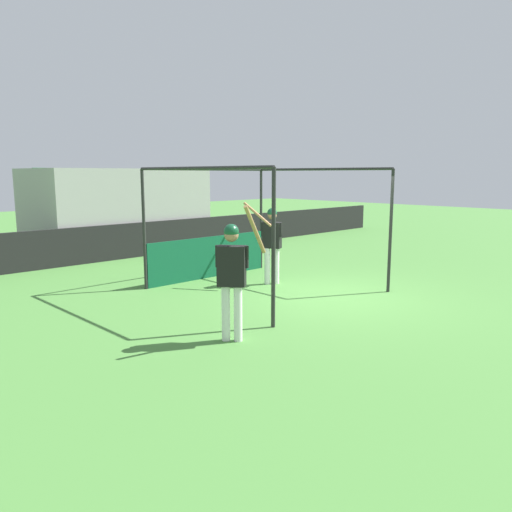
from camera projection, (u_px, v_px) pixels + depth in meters
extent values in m
plane|color=#477F38|center=(331.00, 296.00, 10.58)|extent=(60.00, 60.00, 0.00)
cube|color=black|center=(145.00, 239.00, 15.61)|extent=(24.00, 0.12, 1.06)
cube|color=#9E9E99|center=(117.00, 210.00, 16.65)|extent=(5.40, 3.20, 2.71)
cube|color=#195B33|center=(78.00, 224.00, 14.52)|extent=(0.45, 0.40, 0.10)
cube|color=#195B33|center=(75.00, 216.00, 14.61)|extent=(0.45, 0.06, 0.40)
cube|color=#195B33|center=(96.00, 223.00, 14.90)|extent=(0.45, 0.40, 0.10)
cube|color=#195B33|center=(93.00, 214.00, 14.99)|extent=(0.45, 0.06, 0.40)
cube|color=#195B33|center=(113.00, 221.00, 15.27)|extent=(0.45, 0.40, 0.10)
cube|color=#195B33|center=(109.00, 213.00, 15.36)|extent=(0.45, 0.06, 0.40)
cube|color=#195B33|center=(129.00, 220.00, 15.65)|extent=(0.45, 0.40, 0.10)
cube|color=#195B33|center=(125.00, 213.00, 15.74)|extent=(0.45, 0.06, 0.40)
cube|color=#195B33|center=(144.00, 219.00, 16.03)|extent=(0.45, 0.40, 0.10)
cube|color=#195B33|center=(141.00, 212.00, 16.12)|extent=(0.45, 0.06, 0.40)
cube|color=#195B33|center=(158.00, 218.00, 16.41)|extent=(0.45, 0.40, 0.10)
cube|color=#195B33|center=(155.00, 211.00, 16.50)|extent=(0.45, 0.06, 0.40)
cube|color=#195B33|center=(172.00, 217.00, 16.79)|extent=(0.45, 0.40, 0.10)
cube|color=#195B33|center=(169.00, 210.00, 16.88)|extent=(0.45, 0.06, 0.40)
cube|color=#195B33|center=(186.00, 216.00, 17.17)|extent=(0.45, 0.40, 0.10)
cube|color=#195B33|center=(182.00, 209.00, 17.26)|extent=(0.45, 0.06, 0.40)
cube|color=#195B33|center=(66.00, 209.00, 15.02)|extent=(0.45, 0.40, 0.10)
cube|color=#195B33|center=(63.00, 201.00, 15.11)|extent=(0.45, 0.06, 0.40)
cube|color=#195B33|center=(83.00, 208.00, 15.39)|extent=(0.45, 0.40, 0.10)
cube|color=#195B33|center=(80.00, 200.00, 15.48)|extent=(0.45, 0.06, 0.40)
cube|color=#195B33|center=(100.00, 207.00, 15.77)|extent=(0.45, 0.40, 0.10)
cube|color=#195B33|center=(97.00, 200.00, 15.86)|extent=(0.45, 0.06, 0.40)
cube|color=#195B33|center=(115.00, 206.00, 16.15)|extent=(0.45, 0.40, 0.10)
cube|color=#195B33|center=(112.00, 199.00, 16.24)|extent=(0.45, 0.06, 0.40)
cube|color=#195B33|center=(130.00, 205.00, 16.53)|extent=(0.45, 0.40, 0.10)
cube|color=#195B33|center=(127.00, 198.00, 16.62)|extent=(0.45, 0.06, 0.40)
cube|color=#195B33|center=(145.00, 205.00, 16.91)|extent=(0.45, 0.40, 0.10)
cube|color=#195B33|center=(142.00, 198.00, 17.00)|extent=(0.45, 0.06, 0.40)
cube|color=#195B33|center=(159.00, 204.00, 17.29)|extent=(0.45, 0.40, 0.10)
cube|color=#195B33|center=(156.00, 197.00, 17.38)|extent=(0.45, 0.06, 0.40)
cube|color=#195B33|center=(172.00, 203.00, 17.67)|extent=(0.45, 0.40, 0.10)
cube|color=#195B33|center=(169.00, 197.00, 17.76)|extent=(0.45, 0.06, 0.40)
cube|color=#195B33|center=(54.00, 195.00, 15.52)|extent=(0.45, 0.40, 0.10)
cube|color=#195B33|center=(51.00, 187.00, 15.60)|extent=(0.45, 0.06, 0.40)
cube|color=#195B33|center=(71.00, 194.00, 15.89)|extent=(0.45, 0.40, 0.10)
cube|color=#195B33|center=(68.00, 187.00, 15.98)|extent=(0.45, 0.06, 0.40)
cube|color=#195B33|center=(87.00, 194.00, 16.27)|extent=(0.45, 0.40, 0.10)
cube|color=#195B33|center=(84.00, 186.00, 16.36)|extent=(0.45, 0.06, 0.40)
cube|color=#195B33|center=(103.00, 193.00, 16.65)|extent=(0.45, 0.40, 0.10)
cube|color=#195B33|center=(100.00, 186.00, 16.74)|extent=(0.45, 0.06, 0.40)
cube|color=#195B33|center=(118.00, 193.00, 17.03)|extent=(0.45, 0.40, 0.10)
cube|color=#195B33|center=(115.00, 186.00, 17.12)|extent=(0.45, 0.06, 0.40)
cube|color=#195B33|center=(132.00, 192.00, 17.41)|extent=(0.45, 0.40, 0.10)
cube|color=#195B33|center=(129.00, 186.00, 17.50)|extent=(0.45, 0.06, 0.40)
cube|color=#195B33|center=(146.00, 192.00, 17.79)|extent=(0.45, 0.40, 0.10)
cube|color=#195B33|center=(143.00, 185.00, 17.88)|extent=(0.45, 0.06, 0.40)
cube|color=#195B33|center=(159.00, 191.00, 18.17)|extent=(0.45, 0.40, 0.10)
cube|color=#195B33|center=(156.00, 185.00, 18.26)|extent=(0.45, 0.06, 0.40)
cube|color=#195B33|center=(43.00, 181.00, 16.01)|extent=(0.45, 0.40, 0.10)
cube|color=#195B33|center=(40.00, 174.00, 16.10)|extent=(0.45, 0.06, 0.40)
cube|color=#195B33|center=(60.00, 181.00, 16.39)|extent=(0.45, 0.40, 0.10)
cube|color=#195B33|center=(57.00, 174.00, 16.48)|extent=(0.45, 0.06, 0.40)
cube|color=#195B33|center=(76.00, 181.00, 16.77)|extent=(0.45, 0.40, 0.10)
cube|color=#195B33|center=(73.00, 174.00, 16.86)|extent=(0.45, 0.06, 0.40)
cube|color=#195B33|center=(91.00, 181.00, 17.15)|extent=(0.45, 0.40, 0.10)
cube|color=#195B33|center=(88.00, 174.00, 17.24)|extent=(0.45, 0.06, 0.40)
cube|color=#195B33|center=(106.00, 181.00, 17.53)|extent=(0.45, 0.40, 0.10)
cube|color=#195B33|center=(103.00, 174.00, 17.62)|extent=(0.45, 0.06, 0.40)
cube|color=#195B33|center=(120.00, 180.00, 17.91)|extent=(0.45, 0.40, 0.10)
cube|color=#195B33|center=(117.00, 174.00, 18.00)|extent=(0.45, 0.06, 0.40)
cube|color=#195B33|center=(133.00, 180.00, 18.29)|extent=(0.45, 0.40, 0.10)
cube|color=#195B33|center=(131.00, 174.00, 18.38)|extent=(0.45, 0.06, 0.40)
cube|color=#195B33|center=(146.00, 180.00, 18.67)|extent=(0.45, 0.40, 0.10)
cube|color=#195B33|center=(144.00, 174.00, 18.76)|extent=(0.45, 0.06, 0.40)
cylinder|color=#282828|center=(273.00, 249.00, 8.20)|extent=(0.07, 0.07, 2.66)
cylinder|color=#282828|center=(391.00, 231.00, 10.71)|extent=(0.07, 0.07, 2.66)
cylinder|color=#282828|center=(144.00, 230.00, 10.99)|extent=(0.07, 0.07, 2.66)
cylinder|color=#282828|center=(261.00, 219.00, 13.50)|extent=(0.07, 0.07, 2.66)
cylinder|color=#282828|center=(198.00, 168.00, 9.38)|extent=(0.06, 3.95, 0.06)
cylinder|color=#282828|center=(319.00, 169.00, 11.89)|extent=(0.06, 3.95, 0.06)
cylinder|color=#282828|center=(208.00, 169.00, 12.03)|extent=(3.65, 0.06, 0.06)
cube|color=#0F5133|center=(210.00, 257.00, 12.36)|extent=(3.58, 0.03, 1.02)
cylinder|color=white|center=(276.00, 266.00, 11.68)|extent=(0.17, 0.17, 0.85)
cylinder|color=white|center=(267.00, 266.00, 11.63)|extent=(0.17, 0.17, 0.85)
cube|color=black|center=(272.00, 235.00, 11.53)|extent=(0.37, 0.47, 0.60)
sphere|color=#A37556|center=(272.00, 215.00, 11.46)|extent=(0.21, 0.21, 0.21)
sphere|color=#144C2D|center=(272.00, 213.00, 11.45)|extent=(0.22, 0.22, 0.22)
cylinder|color=black|center=(280.00, 230.00, 11.40)|extent=(0.09, 0.09, 0.33)
cylinder|color=black|center=(263.00, 229.00, 11.55)|extent=(0.09, 0.09, 0.33)
cylinder|color=#AD7F4C|center=(257.00, 214.00, 11.27)|extent=(0.25, 0.73, 0.54)
sphere|color=#AD7F4C|center=(265.00, 224.00, 11.61)|extent=(0.08, 0.08, 0.08)
cylinder|color=white|center=(226.00, 313.00, 7.67)|extent=(0.18, 0.18, 0.87)
cylinder|color=white|center=(238.00, 314.00, 7.65)|extent=(0.18, 0.18, 0.87)
cube|color=black|center=(232.00, 266.00, 7.54)|extent=(0.44, 0.47, 0.62)
sphere|color=#A37556|center=(231.00, 235.00, 7.46)|extent=(0.22, 0.22, 0.22)
sphere|color=#144C2D|center=(231.00, 231.00, 7.45)|extent=(0.23, 0.23, 0.23)
cylinder|color=black|center=(218.00, 256.00, 7.58)|extent=(0.10, 0.10, 0.34)
cylinder|color=black|center=(246.00, 257.00, 7.53)|extent=(0.10, 0.10, 0.34)
cylinder|color=#AD7F4C|center=(255.00, 230.00, 7.40)|extent=(0.56, 0.19, 0.77)
sphere|color=#AD7F4C|center=(241.00, 253.00, 7.59)|extent=(0.08, 0.08, 0.08)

